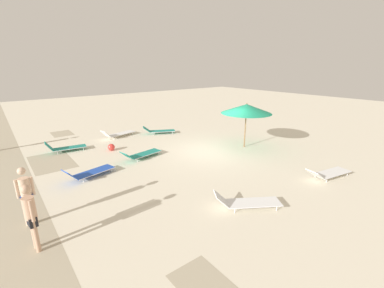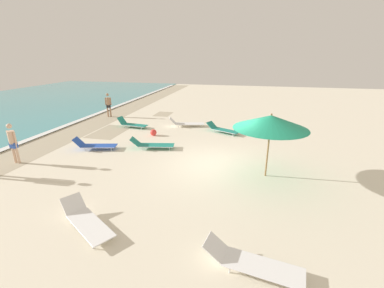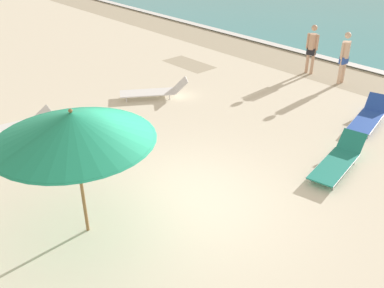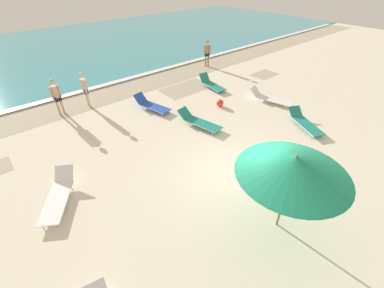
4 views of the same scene
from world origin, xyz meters
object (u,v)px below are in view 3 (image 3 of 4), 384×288
object	(u,v)px
sun_lounger_near_water_right	(338,160)
sun_lounger_mid_beach_pair_b	(155,91)
beach_umbrella	(73,127)
beachgoer_wading_adult	(312,46)
sun_lounger_beside_umbrella	(11,126)
sun_lounger_mid_beach_solo	(369,117)
beachgoer_strolling_adult	(345,55)

from	to	relation	value
sun_lounger_near_water_right	sun_lounger_mid_beach_pair_b	world-z (taller)	sun_lounger_mid_beach_pair_b
sun_lounger_near_water_right	sun_lounger_mid_beach_pair_b	size ratio (longest dim) A/B	1.04
beach_umbrella	beachgoer_wading_adult	distance (m)	10.86
beachgoer_wading_adult	sun_lounger_beside_umbrella	bearing A→B (deg)	-111.56
sun_lounger_mid_beach_solo	sun_lounger_mid_beach_pair_b	xyz separation A→B (m)	(-5.52, -3.25, -0.01)
sun_lounger_mid_beach_pair_b	sun_lounger_beside_umbrella	bearing A→B (deg)	-64.26
beachgoer_wading_adult	beachgoer_strolling_adult	bearing A→B (deg)	-9.90
sun_lounger_beside_umbrella	beachgoer_wading_adult	distance (m)	10.36
sun_lounger_beside_umbrella	sun_lounger_mid_beach_solo	xyz separation A→B (m)	(6.04, 7.66, 0.01)
sun_lounger_mid_beach_pair_b	beach_umbrella	bearing A→B (deg)	-15.88
sun_lounger_mid_beach_solo	beachgoer_wading_adult	world-z (taller)	beachgoer_wading_adult
beach_umbrella	sun_lounger_mid_beach_solo	size ratio (longest dim) A/B	1.29
beachgoer_wading_adult	sun_lounger_mid_beach_solo	bearing A→B (deg)	-41.33
beachgoer_strolling_adult	beach_umbrella	bearing A→B (deg)	11.33
sun_lounger_near_water_right	sun_lounger_mid_beach_pair_b	xyz separation A→B (m)	(-6.25, -0.52, 0.00)
beach_umbrella	sun_lounger_beside_umbrella	xyz separation A→B (m)	(-4.87, 0.48, -1.94)
sun_lounger_mid_beach_solo	sun_lounger_beside_umbrella	bearing A→B (deg)	-141.52
sun_lounger_beside_umbrella	sun_lounger_near_water_right	size ratio (longest dim) A/B	1.00
beach_umbrella	beachgoer_wading_adult	size ratio (longest dim) A/B	1.55
beach_umbrella	sun_lounger_near_water_right	bearing A→B (deg)	70.65
beach_umbrella	beachgoer_strolling_adult	distance (m)	10.60
sun_lounger_mid_beach_pair_b	sun_lounger_near_water_right	bearing A→B (deg)	37.26
sun_lounger_near_water_right	beachgoer_strolling_adult	world-z (taller)	beachgoer_strolling_adult
beach_umbrella	sun_lounger_beside_umbrella	size ratio (longest dim) A/B	1.23
beach_umbrella	sun_lounger_mid_beach_solo	bearing A→B (deg)	81.79
sun_lounger_beside_umbrella	beachgoer_strolling_adult	size ratio (longest dim) A/B	1.26
sun_lounger_mid_beach_solo	beachgoer_wading_adult	distance (m)	4.39
sun_lounger_near_water_right	beachgoer_wading_adult	distance (m)	6.74
sun_lounger_mid_beach_solo	sun_lounger_mid_beach_pair_b	distance (m)	6.41
beach_umbrella	beachgoer_strolling_adult	world-z (taller)	beach_umbrella
sun_lounger_mid_beach_solo	beachgoer_strolling_adult	size ratio (longest dim) A/B	1.20
sun_lounger_mid_beach_pair_b	beachgoer_strolling_adult	distance (m)	6.51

